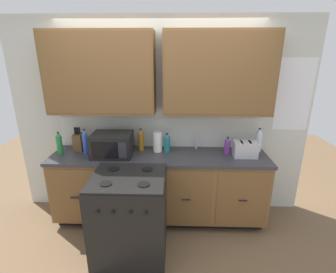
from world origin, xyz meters
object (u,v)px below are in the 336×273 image
bottle_clear (259,140)px  knife_block (79,142)px  bottle_violet (227,146)px  bottle_amber (141,140)px  stove_range (130,216)px  bottle_blue (85,142)px  toaster (245,149)px  bottle_green (59,143)px  paper_towel_roll (158,142)px  microwave (112,145)px  bottle_teal (167,143)px

bottle_clear → knife_block: bearing=-179.0°
bottle_violet → bottle_amber: bearing=175.2°
stove_range → bottle_violet: bearing=31.3°
bottle_blue → toaster: bearing=-0.5°
bottle_amber → bottle_blue: (-0.67, -0.15, 0.02)m
bottle_green → stove_range: bearing=-32.8°
knife_block → paper_towel_roll: bearing=-0.3°
bottle_violet → bottle_blue: bearing=-178.2°
stove_range → bottle_violet: (1.12, 0.68, 0.56)m
bottle_blue → microwave: bearing=-5.3°
bottle_teal → paper_towel_roll: bearing=171.9°
stove_range → knife_block: size_ratio=3.06×
paper_towel_roll → bottle_green: size_ratio=0.90×
bottle_teal → bottle_violet: 0.75m
paper_towel_roll → bottle_green: 1.21m
knife_block → bottle_blue: 0.19m
knife_block → bottle_blue: size_ratio=0.95×
bottle_clear → bottle_green: bottle_clear is taller
bottle_amber → bottle_clear: 1.50m
bottle_amber → paper_towel_roll: bearing=-5.6°
toaster → bottle_green: size_ratio=0.97×
bottle_amber → bottle_blue: bottle_blue is taller
knife_block → bottle_amber: bearing=1.1°
toaster → knife_block: (-2.09, 0.15, 0.02)m
bottle_clear → bottle_violet: bearing=-164.5°
knife_block → bottle_teal: size_ratio=1.25×
bottle_violet → toaster: bearing=-19.3°
toaster → bottle_violet: bearing=160.7°
paper_towel_roll → bottle_amber: bearing=174.4°
bottle_teal → bottle_green: bottle_green is taller
microwave → bottle_green: 0.66m
bottle_clear → bottle_teal: 1.16m
paper_towel_roll → bottle_teal: paper_towel_roll is taller
bottle_violet → microwave: bearing=-176.5°
stove_range → microwave: bearing=116.4°
bottle_amber → bottle_blue: 0.69m
microwave → bottle_amber: size_ratio=1.64×
paper_towel_roll → bottle_violet: (0.87, -0.07, -0.02)m
paper_towel_roll → bottle_clear: size_ratio=0.85×
bottle_clear → bottle_teal: (-1.16, -0.06, -0.03)m
knife_block → paper_towel_roll: (1.02, -0.01, 0.01)m
knife_block → bottle_amber: size_ratio=1.06×
bottle_green → toaster: bearing=-0.2°
knife_block → bottle_green: bearing=-143.9°
paper_towel_roll → bottle_blue: (-0.88, -0.13, 0.03)m
stove_range → bottle_amber: size_ratio=3.24×
microwave → bottle_violet: 1.42m
stove_range → toaster: size_ratio=3.39×
knife_block → paper_towel_roll: knife_block is taller
microwave → bottle_blue: bottle_blue is taller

